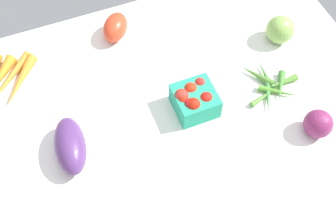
# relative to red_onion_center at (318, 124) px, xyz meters

# --- Properties ---
(tablecloth) EXTENTS (1.04, 0.76, 0.02)m
(tablecloth) POSITION_rel_red_onion_center_xyz_m (0.29, -0.16, -0.04)
(tablecloth) COLOR white
(tablecloth) RESTS_ON ground
(red_onion_center) EXTENTS (0.06, 0.06, 0.06)m
(red_onion_center) POSITION_rel_red_onion_center_xyz_m (0.00, 0.00, 0.00)
(red_onion_center) COLOR #7E2757
(red_onion_center) RESTS_ON tablecloth
(okra_pile) EXTENTS (0.14, 0.15, 0.02)m
(okra_pile) POSITION_rel_red_onion_center_xyz_m (0.03, -0.14, -0.02)
(okra_pile) COLOR #4E7F31
(okra_pile) RESTS_ON tablecloth
(eggplant) EXTENTS (0.08, 0.14, 0.07)m
(eggplant) POSITION_rel_red_onion_center_xyz_m (0.51, -0.15, 0.00)
(eggplant) COLOR #53306B
(eggplant) RESTS_ON tablecloth
(roma_tomato) EXTENTS (0.10, 0.11, 0.06)m
(roma_tomato) POSITION_rel_red_onion_center_xyz_m (0.32, -0.44, -0.00)
(roma_tomato) COLOR red
(roma_tomato) RESTS_ON tablecloth
(heirloom_tomato_green) EXTENTS (0.07, 0.07, 0.07)m
(heirloom_tomato_green) POSITION_rel_red_onion_center_xyz_m (-0.06, -0.27, 0.00)
(heirloom_tomato_green) COLOR #86B253
(heirloom_tomato_green) RESTS_ON tablecloth
(berry_basket) EXTENTS (0.09, 0.09, 0.07)m
(berry_basket) POSITION_rel_red_onion_center_xyz_m (0.23, -0.16, 0.00)
(berry_basket) COLOR #25A079
(berry_basket) RESTS_ON tablecloth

